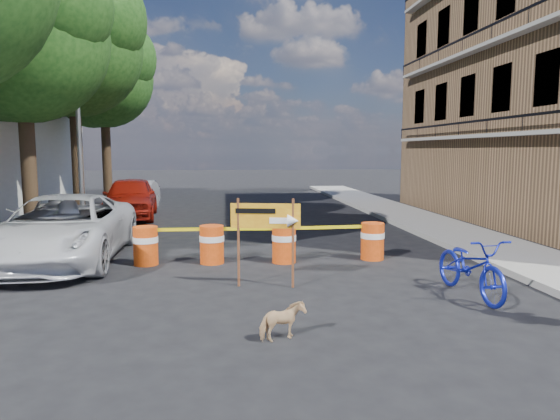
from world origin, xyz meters
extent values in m
plane|color=black|center=(0.00, 0.00, 0.00)|extent=(120.00, 120.00, 0.00)
cube|color=gray|center=(6.20, 6.00, 0.07)|extent=(2.40, 40.00, 0.15)
cylinder|color=#332316|center=(-6.80, 7.00, 2.38)|extent=(0.44, 0.44, 4.76)
sphere|color=#174212|center=(-6.80, 7.00, 5.95)|extent=(5.00, 5.00, 5.00)
sphere|color=#174212|center=(-5.92, 6.50, 6.80)|extent=(3.75, 3.75, 3.75)
sphere|color=#174212|center=(-7.55, 7.62, 5.27)|extent=(3.50, 3.50, 3.50)
cylinder|color=#332316|center=(-6.80, 12.00, 2.66)|extent=(0.44, 0.44, 5.32)
sphere|color=#174212|center=(-6.80, 12.00, 6.65)|extent=(5.40, 5.40, 5.40)
sphere|color=#174212|center=(-5.85, 11.46, 7.60)|extent=(4.05, 4.05, 4.05)
sphere|color=#174212|center=(-7.61, 12.68, 5.89)|extent=(3.78, 3.78, 3.78)
cylinder|color=#332316|center=(-6.80, 17.00, 2.46)|extent=(0.44, 0.44, 4.93)
sphere|color=#174212|center=(-6.80, 17.00, 6.16)|extent=(4.80, 4.80, 4.80)
sphere|color=#174212|center=(-5.96, 16.52, 7.04)|extent=(3.60, 3.60, 3.60)
sphere|color=#174212|center=(-7.52, 17.60, 5.46)|extent=(3.36, 3.36, 3.36)
cylinder|color=gray|center=(-6.00, 9.50, 4.00)|extent=(0.16, 0.16, 8.00)
cylinder|color=#C7410B|center=(-2.80, 2.96, 0.45)|extent=(0.56, 0.56, 0.90)
cylinder|color=white|center=(-2.80, 2.96, 0.60)|extent=(0.58, 0.58, 0.14)
cylinder|color=#C7410B|center=(-1.28, 2.94, 0.45)|extent=(0.56, 0.56, 0.90)
cylinder|color=white|center=(-1.28, 2.94, 0.60)|extent=(0.58, 0.58, 0.14)
cylinder|color=#C7410B|center=(0.42, 2.84, 0.45)|extent=(0.56, 0.56, 0.90)
cylinder|color=white|center=(0.42, 2.84, 0.60)|extent=(0.58, 0.58, 0.14)
cylinder|color=#C7410B|center=(2.62, 2.95, 0.45)|extent=(0.56, 0.56, 0.90)
cylinder|color=white|center=(2.62, 2.95, 0.60)|extent=(0.58, 0.58, 0.14)
cylinder|color=#592D19|center=(-0.70, 0.86, 0.87)|extent=(0.05, 0.05, 1.74)
cylinder|color=#592D19|center=(0.34, 0.66, 0.87)|extent=(0.05, 0.05, 1.74)
cube|color=orange|center=(-0.18, 0.76, 1.40)|extent=(1.33, 0.29, 0.48)
cube|color=white|center=(0.08, 0.69, 1.31)|extent=(0.38, 0.08, 0.12)
cone|color=white|center=(0.34, 0.64, 1.31)|extent=(0.26, 0.29, 0.25)
cube|color=black|center=(-0.37, 0.77, 1.50)|extent=(0.76, 0.16, 0.10)
imported|color=#1623B8|center=(3.48, -0.28, 1.07)|extent=(0.83, 1.18, 2.14)
imported|color=#D9B07C|center=(-0.17, -2.03, 0.27)|extent=(0.71, 0.52, 0.55)
imported|color=silver|center=(-4.80, 3.50, 0.79)|extent=(2.72, 5.76, 1.59)
imported|color=#9C180D|center=(-4.67, 11.34, 0.81)|extent=(2.35, 4.91, 1.62)
imported|color=#B1B3B9|center=(-4.80, 13.67, 0.66)|extent=(1.50, 4.05, 1.32)
camera|label=1|loc=(-0.94, -8.73, 2.65)|focal=32.00mm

